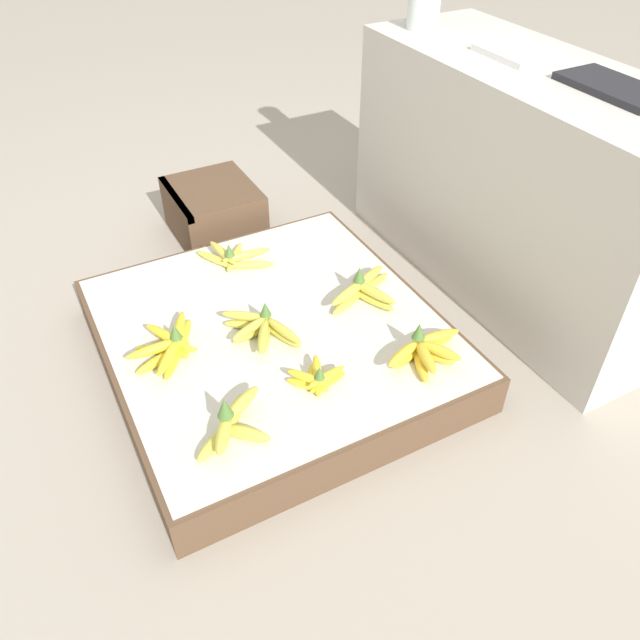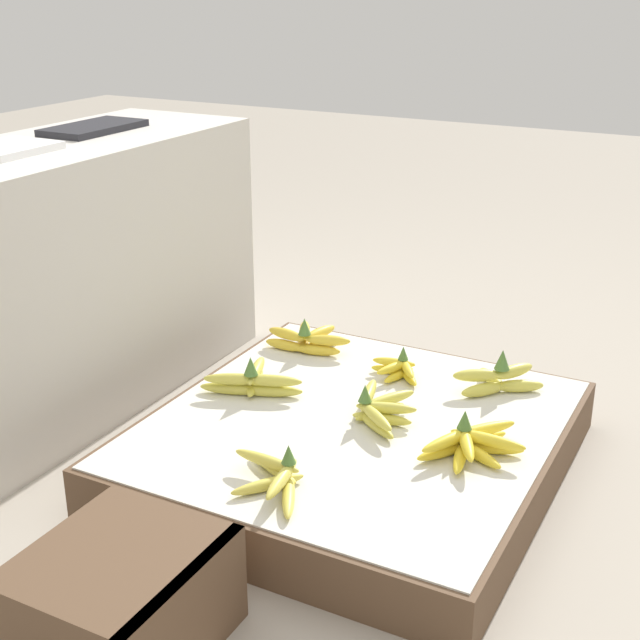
{
  "view_description": "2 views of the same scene",
  "coord_description": "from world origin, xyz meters",
  "px_view_note": "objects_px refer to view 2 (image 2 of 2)",
  "views": [
    {
      "loc": [
        1.23,
        -0.5,
        1.26
      ],
      "look_at": [
        0.06,
        0.12,
        0.14
      ],
      "focal_mm": 35.0,
      "sensor_mm": 36.0,
      "label": 1
    },
    {
      "loc": [
        -1.65,
        -0.78,
        1.09
      ],
      "look_at": [
        0.08,
        0.13,
        0.32
      ],
      "focal_mm": 50.0,
      "sensor_mm": 36.0,
      "label": 2
    }
  ],
  "objects_px": {
    "banana_bunch_middle_midleft": "(378,409)",
    "banana_bunch_back_midleft": "(253,381)",
    "foam_tray_white": "(7,149)",
    "banana_bunch_front_midleft": "(470,443)",
    "banana_bunch_middle_left": "(276,476)",
    "banana_bunch_back_midright": "(308,339)",
    "wooden_crate": "(122,600)",
    "banana_bunch_front_midright": "(498,378)",
    "banana_bunch_middle_midright": "(399,369)"
  },
  "relations": [
    {
      "from": "banana_bunch_middle_left",
      "to": "banana_bunch_back_midright",
      "type": "relative_size",
      "value": 0.87
    },
    {
      "from": "banana_bunch_front_midright",
      "to": "banana_bunch_back_midright",
      "type": "distance_m",
      "value": 0.53
    },
    {
      "from": "wooden_crate",
      "to": "banana_bunch_front_midright",
      "type": "relative_size",
      "value": 1.57
    },
    {
      "from": "banana_bunch_middle_midleft",
      "to": "banana_bunch_back_midleft",
      "type": "xyz_separation_m",
      "value": [
        -0.01,
        0.33,
        0.0
      ]
    },
    {
      "from": "wooden_crate",
      "to": "banana_bunch_back_midleft",
      "type": "relative_size",
      "value": 1.33
    },
    {
      "from": "banana_bunch_back_midright",
      "to": "banana_bunch_front_midright",
      "type": "bearing_deg",
      "value": -90.71
    },
    {
      "from": "banana_bunch_front_midright",
      "to": "banana_bunch_middle_midleft",
      "type": "relative_size",
      "value": 0.93
    },
    {
      "from": "wooden_crate",
      "to": "banana_bunch_middle_midright",
      "type": "relative_size",
      "value": 2.18
    },
    {
      "from": "banana_bunch_middle_left",
      "to": "banana_bunch_back_midright",
      "type": "bearing_deg",
      "value": 23.25
    },
    {
      "from": "wooden_crate",
      "to": "banana_bunch_middle_midleft",
      "type": "distance_m",
      "value": 0.76
    },
    {
      "from": "wooden_crate",
      "to": "banana_bunch_back_midleft",
      "type": "distance_m",
      "value": 0.76
    },
    {
      "from": "wooden_crate",
      "to": "banana_bunch_back_midleft",
      "type": "xyz_separation_m",
      "value": [
        0.73,
        0.19,
        0.06
      ]
    },
    {
      "from": "banana_bunch_middle_midleft",
      "to": "banana_bunch_back_midleft",
      "type": "bearing_deg",
      "value": 92.52
    },
    {
      "from": "banana_bunch_front_midleft",
      "to": "banana_bunch_middle_left",
      "type": "bearing_deg",
      "value": 135.55
    },
    {
      "from": "banana_bunch_middle_midright",
      "to": "foam_tray_white",
      "type": "relative_size",
      "value": 0.73
    },
    {
      "from": "banana_bunch_front_midleft",
      "to": "banana_bunch_middle_left",
      "type": "height_order",
      "value": "banana_bunch_front_midleft"
    },
    {
      "from": "wooden_crate",
      "to": "banana_bunch_front_midleft",
      "type": "distance_m",
      "value": 0.79
    },
    {
      "from": "banana_bunch_middle_midleft",
      "to": "banana_bunch_middle_midright",
      "type": "relative_size",
      "value": 1.49
    },
    {
      "from": "wooden_crate",
      "to": "banana_bunch_front_midright",
      "type": "bearing_deg",
      "value": -18.13
    },
    {
      "from": "banana_bunch_back_midleft",
      "to": "foam_tray_white",
      "type": "distance_m",
      "value": 0.8
    },
    {
      "from": "banana_bunch_front_midright",
      "to": "foam_tray_white",
      "type": "bearing_deg",
      "value": 111.67
    },
    {
      "from": "banana_bunch_front_midleft",
      "to": "foam_tray_white",
      "type": "distance_m",
      "value": 1.27
    },
    {
      "from": "banana_bunch_middle_left",
      "to": "banana_bunch_back_midright",
      "type": "xyz_separation_m",
      "value": [
        0.64,
        0.27,
        0.01
      ]
    },
    {
      "from": "banana_bunch_front_midright",
      "to": "wooden_crate",
      "type": "bearing_deg",
      "value": 161.87
    },
    {
      "from": "banana_bunch_front_midright",
      "to": "banana_bunch_middle_midleft",
      "type": "height_order",
      "value": "banana_bunch_front_midright"
    },
    {
      "from": "banana_bunch_front_midright",
      "to": "banana_bunch_back_midright",
      "type": "bearing_deg",
      "value": 89.29
    },
    {
      "from": "banana_bunch_front_midleft",
      "to": "foam_tray_white",
      "type": "bearing_deg",
      "value": 95.51
    },
    {
      "from": "banana_bunch_front_midright",
      "to": "banana_bunch_back_midright",
      "type": "height_order",
      "value": "banana_bunch_front_midright"
    },
    {
      "from": "foam_tray_white",
      "to": "banana_bunch_front_midleft",
      "type": "bearing_deg",
      "value": -84.49
    },
    {
      "from": "banana_bunch_middle_left",
      "to": "banana_bunch_middle_midleft",
      "type": "relative_size",
      "value": 0.93
    },
    {
      "from": "banana_bunch_front_midright",
      "to": "banana_bunch_middle_midright",
      "type": "relative_size",
      "value": 1.39
    },
    {
      "from": "foam_tray_white",
      "to": "banana_bunch_front_midright",
      "type": "bearing_deg",
      "value": -68.33
    },
    {
      "from": "banana_bunch_front_midleft",
      "to": "banana_bunch_back_midright",
      "type": "bearing_deg",
      "value": 59.82
    },
    {
      "from": "wooden_crate",
      "to": "banana_bunch_middle_left",
      "type": "relative_size",
      "value": 1.57
    },
    {
      "from": "wooden_crate",
      "to": "banana_bunch_middle_left",
      "type": "bearing_deg",
      "value": -11.02
    },
    {
      "from": "banana_bunch_middle_left",
      "to": "banana_bunch_back_midleft",
      "type": "xyz_separation_m",
      "value": [
        0.34,
        0.27,
        0.01
      ]
    },
    {
      "from": "banana_bunch_middle_midleft",
      "to": "foam_tray_white",
      "type": "distance_m",
      "value": 1.07
    },
    {
      "from": "banana_bunch_middle_midleft",
      "to": "foam_tray_white",
      "type": "bearing_deg",
      "value": 100.16
    },
    {
      "from": "banana_bunch_middle_midleft",
      "to": "wooden_crate",
      "type": "bearing_deg",
      "value": 169.64
    },
    {
      "from": "wooden_crate",
      "to": "foam_tray_white",
      "type": "xyz_separation_m",
      "value": [
        0.58,
        0.77,
        0.6
      ]
    },
    {
      "from": "banana_bunch_back_midleft",
      "to": "banana_bunch_front_midright",
      "type": "bearing_deg",
      "value": -61.12
    },
    {
      "from": "banana_bunch_middle_midleft",
      "to": "banana_bunch_front_midleft",
      "type": "bearing_deg",
      "value": -102.2
    },
    {
      "from": "banana_bunch_front_midleft",
      "to": "banana_bunch_back_midleft",
      "type": "relative_size",
      "value": 0.93
    },
    {
      "from": "wooden_crate",
      "to": "banana_bunch_front_midleft",
      "type": "xyz_separation_m",
      "value": [
        0.69,
        -0.38,
        0.06
      ]
    },
    {
      "from": "banana_bunch_front_midright",
      "to": "banana_bunch_back_midright",
      "type": "xyz_separation_m",
      "value": [
        0.01,
        0.53,
        -0.0
      ]
    },
    {
      "from": "banana_bunch_front_midleft",
      "to": "banana_bunch_back_midleft",
      "type": "height_order",
      "value": "banana_bunch_back_midleft"
    },
    {
      "from": "banana_bunch_middle_midleft",
      "to": "foam_tray_white",
      "type": "xyz_separation_m",
      "value": [
        -0.16,
        0.9,
        0.55
      ]
    },
    {
      "from": "banana_bunch_front_midleft",
      "to": "banana_bunch_middle_midright",
      "type": "bearing_deg",
      "value": 45.01
    },
    {
      "from": "banana_bunch_back_midright",
      "to": "wooden_crate",
      "type": "bearing_deg",
      "value": -169.06
    },
    {
      "from": "banana_bunch_front_midleft",
      "to": "foam_tray_white",
      "type": "relative_size",
      "value": 1.11
    }
  ]
}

